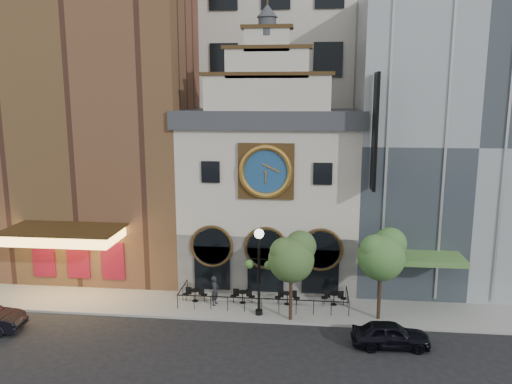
{
  "coord_description": "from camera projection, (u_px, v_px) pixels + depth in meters",
  "views": [
    {
      "loc": [
        2.73,
        -27.48,
        13.21
      ],
      "look_at": [
        -0.87,
        6.0,
        6.79
      ],
      "focal_mm": 35.0,
      "sensor_mm": 36.0,
      "label": 1
    }
  ],
  "objects": [
    {
      "name": "bistro_0",
      "position": [
        195.0,
        294.0,
        32.35
      ],
      "size": [
        1.58,
        0.68,
        0.9
      ],
      "color": "black",
      "rests_on": "sidewalk"
    },
    {
      "name": "cafe_railing",
      "position": [
        264.0,
        297.0,
        31.93
      ],
      "size": [
        10.6,
        2.6,
        0.9
      ],
      "primitive_type": null,
      "color": "black",
      "rests_on": "sidewalk"
    },
    {
      "name": "car_right",
      "position": [
        391.0,
        335.0,
        26.67
      ],
      "size": [
        4.2,
        1.86,
        1.41
      ],
      "primitive_type": "imported",
      "rotation": [
        0.0,
        0.0,
        1.62
      ],
      "color": "black",
      "rests_on": "ground"
    },
    {
      "name": "bistro_2",
      "position": [
        287.0,
        297.0,
        31.86
      ],
      "size": [
        1.58,
        0.68,
        0.9
      ],
      "color": "black",
      "rests_on": "sidewalk"
    },
    {
      "name": "theater_building",
      "position": [
        105.0,
        105.0,
        38.33
      ],
      "size": [
        14.0,
        15.6,
        25.0
      ],
      "color": "brown",
      "rests_on": "ground"
    },
    {
      "name": "bistro_1",
      "position": [
        243.0,
        296.0,
        32.07
      ],
      "size": [
        1.58,
        0.68,
        0.9
      ],
      "color": "black",
      "rests_on": "sidewalk"
    },
    {
      "name": "sidewalk",
      "position": [
        264.0,
        305.0,
        32.03
      ],
      "size": [
        44.0,
        5.0,
        0.15
      ],
      "primitive_type": "cube",
      "color": "gray",
      "rests_on": "ground"
    },
    {
      "name": "tree_right",
      "position": [
        382.0,
        253.0,
        29.17
      ],
      "size": [
        2.88,
        2.77,
        5.54
      ],
      "color": "#382619",
      "rests_on": "sidewalk"
    },
    {
      "name": "clock_building",
      "position": [
        271.0,
        189.0,
        35.99
      ],
      "size": [
        12.6,
        8.78,
        18.65
      ],
      "color": "#605E5B",
      "rests_on": "ground"
    },
    {
      "name": "pedestrian",
      "position": [
        215.0,
        291.0,
        31.72
      ],
      "size": [
        0.59,
        0.77,
        1.89
      ],
      "primitive_type": "imported",
      "rotation": [
        0.0,
        0.0,
        1.36
      ],
      "color": "black",
      "rests_on": "sidewalk"
    },
    {
      "name": "retail_building",
      "position": [
        452.0,
        140.0,
        36.09
      ],
      "size": [
        14.0,
        14.4,
        20.0
      ],
      "color": "gray",
      "rests_on": "ground"
    },
    {
      "name": "ground",
      "position": [
        260.0,
        323.0,
        29.6
      ],
      "size": [
        120.0,
        120.0,
        0.0
      ],
      "primitive_type": "plane",
      "color": "black",
      "rests_on": "ground"
    },
    {
      "name": "bistro_3",
      "position": [
        334.0,
        298.0,
        31.79
      ],
      "size": [
        1.58,
        0.68,
        0.9
      ],
      "color": "black",
      "rests_on": "sidewalk"
    },
    {
      "name": "office_tower",
      "position": [
        282.0,
        21.0,
        45.38
      ],
      "size": [
        20.0,
        16.0,
        40.0
      ],
      "primitive_type": "cube",
      "color": "beige",
      "rests_on": "ground"
    },
    {
      "name": "tree_left",
      "position": [
        292.0,
        256.0,
        29.06
      ],
      "size": [
        2.8,
        2.7,
        5.4
      ],
      "color": "#382619",
      "rests_on": "sidewalk"
    },
    {
      "name": "lamppost",
      "position": [
        259.0,
        262.0,
        29.83
      ],
      "size": [
        1.72,
        0.61,
        5.39
      ],
      "rotation": [
        0.0,
        0.0,
        -0.05
      ],
      "color": "black",
      "rests_on": "sidewalk"
    }
  ]
}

